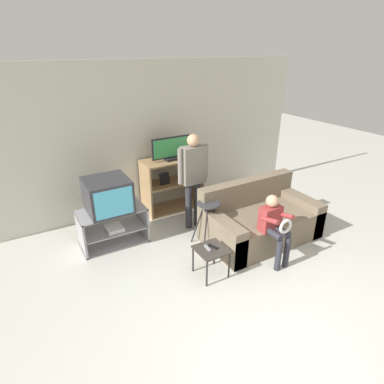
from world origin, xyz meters
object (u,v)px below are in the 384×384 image
couch (259,220)px  person_seated_child (274,224)px  media_shelf (172,184)px  folding_stool (208,212)px  remote_control_black (213,247)px  remote_control_white (208,248)px  tv_stand (113,227)px  person_standing_adult (193,173)px  snack_table (211,253)px  television_flat (171,149)px  television_main (108,195)px

couch → person_seated_child: size_ratio=1.78×
media_shelf → folding_stool: size_ratio=1.51×
remote_control_black → remote_control_white: size_ratio=1.00×
tv_stand → couch: (2.03, -0.99, 0.02)m
media_shelf → folding_stool: media_shelf is taller
tv_stand → person_standing_adult: (1.31, -0.17, 0.68)m
person_standing_adult → tv_stand: bearing=172.4°
snack_table → remote_control_black: remote_control_black is taller
folding_stool → remote_control_white: size_ratio=4.90×
tv_stand → person_seated_child: (1.78, -1.55, 0.31)m
tv_stand → remote_control_black: tv_stand is taller
television_flat → person_seated_child: bearing=-77.2°
television_main → remote_control_black: size_ratio=4.30×
person_seated_child → couch: bearing=65.5°
television_main → folding_stool: bearing=-32.2°
media_shelf → remote_control_black: size_ratio=7.42×
couch → person_seated_child: 0.69m
television_main → person_standing_adult: person_standing_adult is taller
tv_stand → remote_control_black: size_ratio=6.80×
television_flat → snack_table: (-0.43, -1.95, -0.81)m
media_shelf → snack_table: (-0.44, -1.98, -0.15)m
television_flat → remote_control_white: size_ratio=5.07×
snack_table → tv_stand: bearing=122.0°
television_main → person_seated_child: size_ratio=0.63×
remote_control_white → person_seated_child: bearing=-5.4°
couch → person_seated_child: person_seated_child is taller
tv_stand → remote_control_black: bearing=-56.5°
television_flat → remote_control_black: bearing=-101.5°
television_main → remote_control_black: (0.93, -1.39, -0.39)m
remote_control_white → person_seated_child: (0.95, -0.19, 0.18)m
media_shelf → couch: (0.72, -1.57, -0.20)m
folding_stool → snack_table: bearing=-119.6°
folding_stool → remote_control_black: (-0.32, -0.61, -0.15)m
folding_stool → couch: (0.81, -0.22, -0.27)m
remote_control_black → couch: size_ratio=0.08×
remote_control_white → couch: size_ratio=0.08×
television_main → media_shelf: 1.48m
snack_table → person_standing_adult: person_standing_adult is taller
tv_stand → media_shelf: (1.31, 0.59, 0.22)m
folding_stool → snack_table: 0.75m
media_shelf → remote_control_black: (-0.40, -1.96, -0.08)m
remote_control_white → person_standing_adult: size_ratio=0.09×
person_seated_child → media_shelf: bearing=102.2°
tv_stand → television_flat: 1.66m
tv_stand → television_main: bearing=140.4°
television_main → person_seated_child: 2.39m
remote_control_white → person_seated_child: person_seated_child is taller
television_flat → remote_control_white: television_flat is taller
tv_stand → snack_table: bearing=-58.0°
television_flat → couch: size_ratio=0.42×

